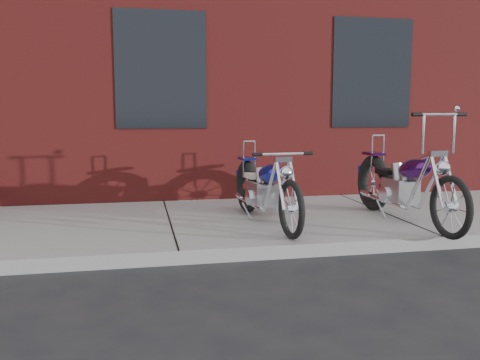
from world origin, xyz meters
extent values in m
plane|color=black|center=(0.00, 0.00, 0.00)|extent=(120.00, 120.00, 0.00)
cube|color=#9A9997|center=(0.00, 1.50, 0.07)|extent=(22.00, 3.00, 0.15)
cube|color=maroon|center=(0.00, 8.00, 4.00)|extent=(22.00, 10.00, 8.00)
torus|color=black|center=(2.92, 1.47, 0.55)|extent=(0.19, 0.80, 0.79)
torus|color=black|center=(2.99, -0.27, 0.51)|extent=(0.11, 0.72, 0.72)
cube|color=gray|center=(2.95, 0.76, 0.54)|extent=(0.33, 0.45, 0.33)
ellipsoid|color=#43135D|center=(2.96, 0.45, 0.86)|extent=(0.31, 0.62, 0.34)
cube|color=black|center=(2.94, 1.05, 0.76)|extent=(0.28, 0.32, 0.07)
cylinder|color=white|center=(2.99, -0.13, 0.80)|extent=(0.06, 0.32, 0.59)
cylinder|color=white|center=(2.98, 0.01, 1.53)|extent=(0.61, 0.06, 0.03)
cylinder|color=white|center=(2.93, 1.38, 0.97)|extent=(0.03, 0.03, 0.53)
cylinder|color=white|center=(3.07, 1.01, 0.39)|extent=(0.09, 0.99, 0.05)
torus|color=black|center=(1.13, 1.71, 0.52)|extent=(0.21, 0.75, 0.74)
torus|color=black|center=(1.28, 0.11, 0.48)|extent=(0.13, 0.67, 0.67)
cube|color=gray|center=(1.19, 1.06, 0.51)|extent=(0.32, 0.44, 0.31)
ellipsoid|color=#1E28AD|center=(1.22, 0.77, 0.81)|extent=(0.32, 0.59, 0.31)
cube|color=beige|center=(1.17, 1.32, 0.71)|extent=(0.27, 0.31, 0.06)
cylinder|color=white|center=(1.27, 0.23, 0.75)|extent=(0.07, 0.30, 0.55)
cylinder|color=white|center=(1.25, 0.36, 1.08)|extent=(0.56, 0.08, 0.03)
cylinder|color=white|center=(1.14, 1.63, 0.91)|extent=(0.02, 0.02, 0.49)
cylinder|color=white|center=(1.29, 1.29, 0.38)|extent=(0.13, 0.92, 0.05)
camera|label=1|loc=(-0.38, -5.04, 1.55)|focal=38.00mm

